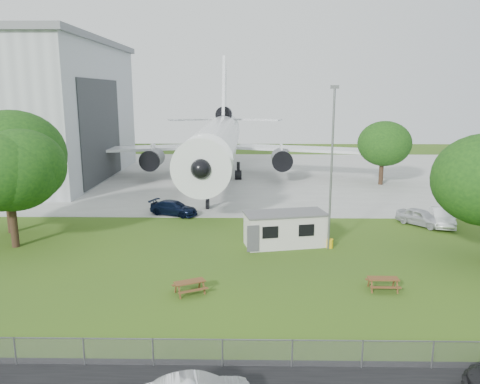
{
  "coord_description": "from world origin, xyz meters",
  "views": [
    {
      "loc": [
        2.05,
        -27.7,
        11.64
      ],
      "look_at": [
        1.47,
        8.0,
        4.0
      ],
      "focal_mm": 35.0,
      "sensor_mm": 36.0,
      "label": 1
    }
  ],
  "objects_px": {
    "picnic_east": "(382,290)",
    "picnic_west": "(190,293)",
    "airliner": "(218,140)",
    "site_cabin": "(285,229)"
  },
  "relations": [
    {
      "from": "airliner",
      "to": "picnic_west",
      "type": "xyz_separation_m",
      "value": [
        0.67,
        -37.86,
        -5.27
      ]
    },
    {
      "from": "picnic_east",
      "to": "picnic_west",
      "type": "bearing_deg",
      "value": -175.82
    },
    {
      "from": "airliner",
      "to": "site_cabin",
      "type": "bearing_deg",
      "value": -76.42
    },
    {
      "from": "site_cabin",
      "to": "picnic_west",
      "type": "relative_size",
      "value": 3.87
    },
    {
      "from": "site_cabin",
      "to": "picnic_west",
      "type": "xyz_separation_m",
      "value": [
        -6.29,
        -9.02,
        -1.31
      ]
    },
    {
      "from": "airliner",
      "to": "picnic_east",
      "type": "xyz_separation_m",
      "value": [
        12.2,
        -37.18,
        -5.27
      ]
    },
    {
      "from": "picnic_west",
      "to": "site_cabin",
      "type": "bearing_deg",
      "value": 28.67
    },
    {
      "from": "airliner",
      "to": "picnic_east",
      "type": "bearing_deg",
      "value": -71.83
    },
    {
      "from": "site_cabin",
      "to": "picnic_west",
      "type": "height_order",
      "value": "site_cabin"
    },
    {
      "from": "site_cabin",
      "to": "picnic_west",
      "type": "distance_m",
      "value": 11.07
    }
  ]
}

